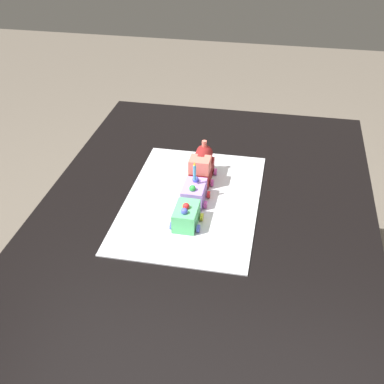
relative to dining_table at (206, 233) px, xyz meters
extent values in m
plane|color=#6B6054|center=(0.00, 0.00, -0.63)|extent=(8.00, 8.00, 0.00)
cube|color=black|center=(0.00, 0.00, 0.09)|extent=(1.40, 1.00, 0.03)
cube|color=black|center=(-0.64, -0.44, -0.28)|extent=(0.07, 0.07, 0.71)
cube|color=black|center=(-0.64, 0.44, -0.28)|extent=(0.07, 0.07, 0.71)
cube|color=silver|center=(-0.01, -0.05, 0.11)|extent=(0.60, 0.40, 0.00)
cube|color=maroon|center=(-0.14, -0.04, 0.14)|extent=(0.12, 0.06, 0.05)
cylinder|color=maroon|center=(-0.16, -0.04, 0.18)|extent=(0.08, 0.05, 0.05)
cube|color=#F27260|center=(-0.11, -0.04, 0.18)|extent=(0.06, 0.06, 0.04)
cylinder|color=#F27260|center=(-0.18, -0.04, 0.21)|extent=(0.02, 0.02, 0.03)
sphere|color=#F4EFCC|center=(-0.21, -0.04, 0.14)|extent=(0.02, 0.02, 0.02)
cylinder|color=yellow|center=(-0.17, -0.08, 0.12)|extent=(0.02, 0.01, 0.02)
cylinder|color=orange|center=(-0.11, -0.08, 0.12)|extent=(0.02, 0.01, 0.02)
cylinder|color=#D84CB2|center=(-0.17, 0.00, 0.12)|extent=(0.02, 0.01, 0.02)
cylinder|color=#D84CB2|center=(-0.11, 0.00, 0.12)|extent=(0.02, 0.01, 0.02)
cube|color=#AD84E0|center=(-0.01, -0.04, 0.14)|extent=(0.10, 0.06, 0.06)
cylinder|color=red|center=(-0.04, -0.08, 0.12)|extent=(0.02, 0.01, 0.02)
cylinder|color=orange|center=(0.02, -0.08, 0.12)|extent=(0.02, 0.01, 0.02)
cylinder|color=red|center=(-0.04, 0.00, 0.12)|extent=(0.02, 0.01, 0.02)
cylinder|color=#D84CB2|center=(0.02, 0.00, 0.12)|extent=(0.02, 0.01, 0.02)
sphere|color=#4C59D8|center=(-0.03, -0.04, 0.17)|extent=(0.02, 0.02, 0.02)
sphere|color=green|center=(0.02, -0.04, 0.17)|extent=(0.02, 0.02, 0.02)
cube|color=#59CC7A|center=(0.11, -0.04, 0.14)|extent=(0.10, 0.06, 0.06)
cylinder|color=red|center=(0.08, -0.08, 0.12)|extent=(0.02, 0.01, 0.02)
cylinder|color=#4C59D8|center=(0.14, -0.08, 0.12)|extent=(0.02, 0.01, 0.02)
cylinder|color=yellow|center=(0.08, 0.00, 0.12)|extent=(0.02, 0.01, 0.02)
cylinder|color=#4C59D8|center=(0.14, 0.00, 0.12)|extent=(0.02, 0.01, 0.02)
sphere|color=#4C59D8|center=(0.13, -0.04, 0.17)|extent=(0.02, 0.02, 0.02)
sphere|color=red|center=(0.11, -0.04, 0.17)|extent=(0.02, 0.02, 0.02)
cylinder|color=#4CA5E5|center=(-0.02, -0.04, 0.21)|extent=(0.01, 0.01, 0.05)
cone|color=yellow|center=(-0.02, -0.04, 0.24)|extent=(0.01, 0.01, 0.01)
camera|label=1|loc=(1.24, 0.20, 0.99)|focal=47.75mm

